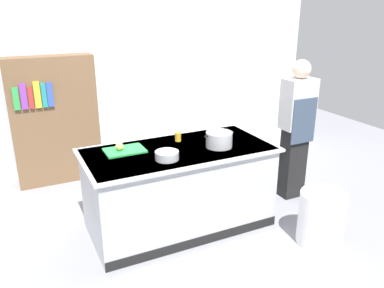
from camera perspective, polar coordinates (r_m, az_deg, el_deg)
The scene contains 11 objects.
ground_plane at distance 4.42m, azimuth -1.81°, elevation -11.71°, with size 10.00×10.00×0.00m, color gray.
back_wall at distance 5.81m, azimuth -10.71°, elevation 11.47°, with size 6.40×0.12×3.00m, color silver.
counter_island at distance 4.20m, azimuth -1.88°, elevation -6.30°, with size 1.98×0.98×0.90m.
cutting_board at distance 4.01m, azimuth -9.84°, elevation -0.94°, with size 0.40×0.28×0.02m, color green.
onion at distance 3.98m, azimuth -10.57°, elevation -0.37°, with size 0.08×0.08×0.08m, color tan.
stock_pot at distance 4.07m, azimuth 3.99°, elevation 0.67°, with size 0.34×0.28×0.16m.
mixing_bowl at distance 3.75m, azimuth -3.69°, elevation -1.68°, with size 0.23×0.23×0.08m, color #B7BABF.
juice_cup at distance 4.24m, azimuth -2.06°, elevation 1.08°, with size 0.07×0.07×0.10m, color yellow.
trash_bin at distance 4.20m, azimuth 18.39°, elevation -10.27°, with size 0.46×0.46×0.56m, color white.
person_chef at distance 4.86m, azimuth 15.02°, elevation 2.42°, with size 0.38×0.25×1.72m.
bookshelf at distance 5.47m, azimuth -19.42°, elevation 3.21°, with size 1.10×0.31×1.70m.
Camera 1 is at (-1.53, -3.44, 2.32)m, focal length 36.41 mm.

